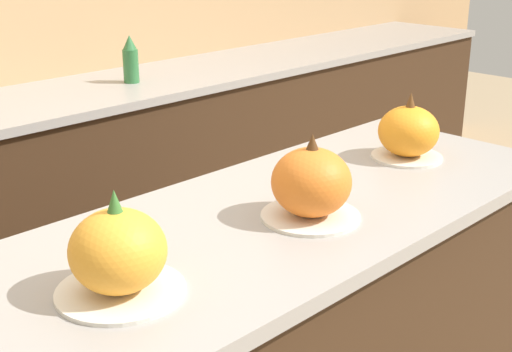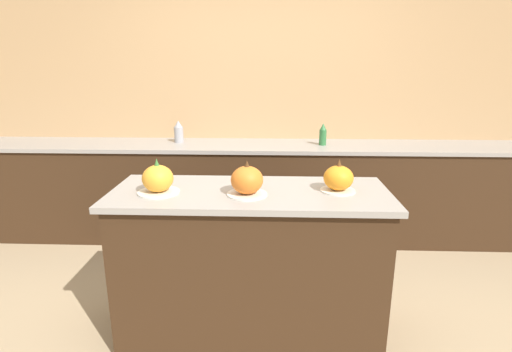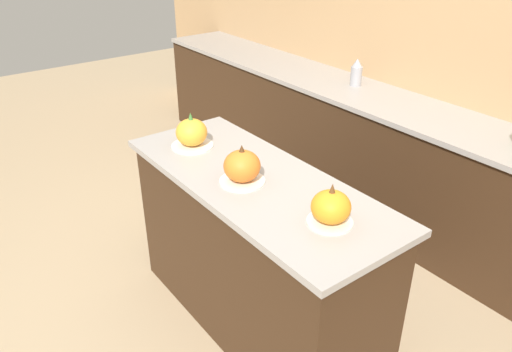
% 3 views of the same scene
% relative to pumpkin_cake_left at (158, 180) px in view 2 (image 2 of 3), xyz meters
% --- Properties ---
extents(ground_plane, '(12.00, 12.00, 0.00)m').
position_rel_pumpkin_cake_left_xyz_m(ground_plane, '(0.52, 0.06, -1.02)').
color(ground_plane, tan).
extents(wall_back, '(8.00, 0.06, 2.50)m').
position_rel_pumpkin_cake_left_xyz_m(wall_back, '(0.52, 1.84, 0.23)').
color(wall_back, tan).
rests_on(wall_back, ground_plane).
extents(kitchen_island, '(1.61, 0.63, 0.94)m').
position_rel_pumpkin_cake_left_xyz_m(kitchen_island, '(0.52, 0.06, -0.54)').
color(kitchen_island, '#382314').
rests_on(kitchen_island, ground_plane).
extents(back_counter, '(6.00, 0.60, 0.92)m').
position_rel_pumpkin_cake_left_xyz_m(back_counter, '(0.52, 1.51, -0.55)').
color(back_counter, '#382314').
rests_on(back_counter, ground_plane).
extents(pumpkin_cake_left, '(0.24, 0.24, 0.20)m').
position_rel_pumpkin_cake_left_xyz_m(pumpkin_cake_left, '(0.00, 0.00, 0.00)').
color(pumpkin_cake_left, silver).
rests_on(pumpkin_cake_left, kitchen_island).
extents(pumpkin_cake_center, '(0.23, 0.23, 0.20)m').
position_rel_pumpkin_cake_left_xyz_m(pumpkin_cake_center, '(0.51, -0.02, 0.00)').
color(pumpkin_cake_center, silver).
rests_on(pumpkin_cake_center, kitchen_island).
extents(pumpkin_cake_right, '(0.20, 0.20, 0.19)m').
position_rel_pumpkin_cake_left_xyz_m(pumpkin_cake_right, '(1.02, 0.07, -0.00)').
color(pumpkin_cake_right, silver).
rests_on(pumpkin_cake_right, kitchen_island).
extents(bottle_tall, '(0.09, 0.09, 0.21)m').
position_rel_pumpkin_cake_left_xyz_m(bottle_tall, '(-0.24, 1.59, 0.00)').
color(bottle_tall, '#99999E').
rests_on(bottle_tall, back_counter).
extents(bottle_short, '(0.07, 0.07, 0.20)m').
position_rel_pumpkin_cake_left_xyz_m(bottle_short, '(1.11, 1.50, 0.00)').
color(bottle_short, '#2D6B38').
rests_on(bottle_short, back_counter).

